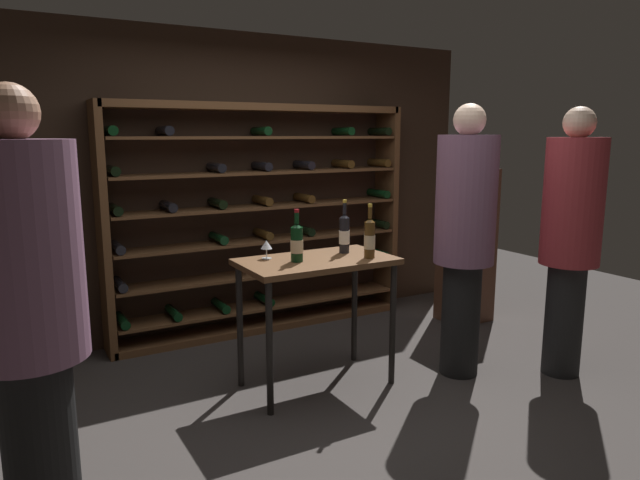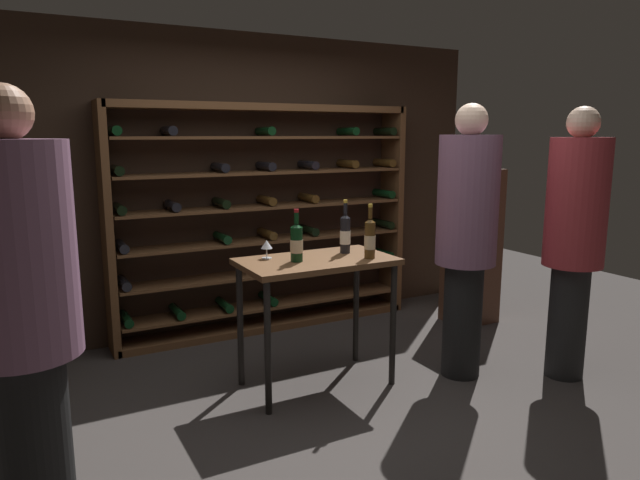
{
  "view_description": "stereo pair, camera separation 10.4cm",
  "coord_description": "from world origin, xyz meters",
  "views": [
    {
      "loc": [
        -1.9,
        -3.03,
        1.75
      ],
      "look_at": [
        -0.01,
        0.3,
        1.05
      ],
      "focal_mm": 32.25,
      "sensor_mm": 36.0,
      "label": 1
    },
    {
      "loc": [
        -1.81,
        -3.08,
        1.75
      ],
      "look_at": [
        -0.01,
        0.3,
        1.05
      ],
      "focal_mm": 32.25,
      "sensor_mm": 36.0,
      "label": 2
    }
  ],
  "objects": [
    {
      "name": "wine_crate",
      "position": [
        -2.0,
        1.3,
        0.17
      ],
      "size": [
        0.49,
        0.35,
        0.34
      ],
      "primitive_type": "cube",
      "rotation": [
        0.0,
        0.0,
        -0.02
      ],
      "color": "brown",
      "rests_on": "ground"
    },
    {
      "name": "wine_bottle_amber_reserve",
      "position": [
        0.25,
        0.4,
        1.06
      ],
      "size": [
        0.08,
        0.08,
        0.38
      ],
      "color": "black",
      "rests_on": "tasting_table"
    },
    {
      "name": "ground_plane",
      "position": [
        0.0,
        0.0,
        0.0
      ],
      "size": [
        9.67,
        9.67,
        0.0
      ],
      "primitive_type": "plane",
      "color": "#383330"
    },
    {
      "name": "back_wall",
      "position": [
        0.0,
        1.84,
        1.31
      ],
      "size": [
        4.87,
        0.1,
        2.62
      ],
      "primitive_type": "cube",
      "color": "#332319",
      "rests_on": "ground"
    },
    {
      "name": "person_guest_khaki",
      "position": [
        0.99,
        -0.02,
        1.09
      ],
      "size": [
        0.43,
        0.43,
        1.96
      ],
      "rotation": [
        0.0,
        0.0,
        2.79
      ],
      "color": "black",
      "rests_on": "ground"
    },
    {
      "name": "person_guest_blue_shirt",
      "position": [
        -1.83,
        -0.45,
        1.07
      ],
      "size": [
        0.47,
        0.47,
        1.95
      ],
      "rotation": [
        0.0,
        0.0,
        2.55
      ],
      "color": "black",
      "rests_on": "ground"
    },
    {
      "name": "tasting_table",
      "position": [
        -0.03,
        0.32,
        0.8
      ],
      "size": [
        1.05,
        0.59,
        0.91
      ],
      "color": "brown",
      "rests_on": "ground"
    },
    {
      "name": "display_cabinet",
      "position": [
        1.92,
        0.9,
        0.72
      ],
      "size": [
        0.44,
        0.36,
        1.44
      ],
      "primitive_type": "cube",
      "color": "#4C2D1E",
      "rests_on": "ground"
    },
    {
      "name": "wine_bottle_gold_foil",
      "position": [
        0.3,
        0.17,
        1.05
      ],
      "size": [
        0.08,
        0.08,
        0.38
      ],
      "color": "#4C3314",
      "rests_on": "tasting_table"
    },
    {
      "name": "wine_glass_stemmed_center",
      "position": [
        -0.32,
        0.49,
        1.01
      ],
      "size": [
        0.08,
        0.08,
        0.13
      ],
      "color": "silver",
      "rests_on": "tasting_table"
    },
    {
      "name": "wine_rack",
      "position": [
        0.15,
        1.63,
        1.0
      ],
      "size": [
        2.77,
        0.32,
        2.01
      ],
      "color": "brown",
      "rests_on": "ground"
    },
    {
      "name": "person_guest_plum_blouse",
      "position": [
        1.65,
        -0.4,
        1.08
      ],
      "size": [
        0.41,
        0.41,
        1.94
      ],
      "rotation": [
        0.0,
        0.0,
        -2.27
      ],
      "color": "black",
      "rests_on": "ground"
    },
    {
      "name": "wine_bottle_red_label",
      "position": [
        -0.18,
        0.31,
        1.04
      ],
      "size": [
        0.09,
        0.09,
        0.35
      ],
      "color": "black",
      "rests_on": "tasting_table"
    }
  ]
}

